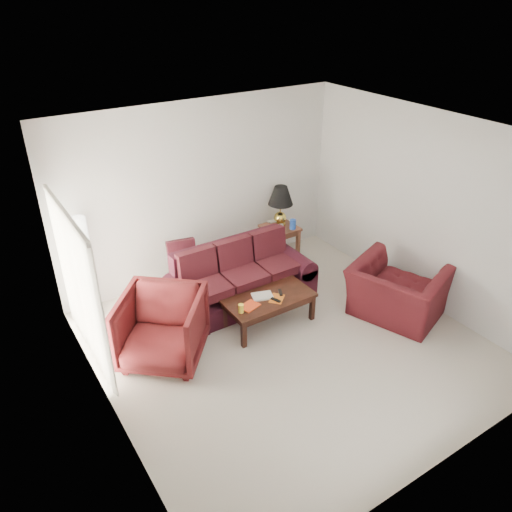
% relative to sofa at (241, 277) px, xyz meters
% --- Properties ---
extents(floor, '(5.00, 5.00, 0.00)m').
position_rel_sofa_xyz_m(floor, '(-0.00, -1.28, -0.48)').
color(floor, beige).
rests_on(floor, ground).
extents(blinds, '(0.10, 2.00, 2.16)m').
position_rel_sofa_xyz_m(blinds, '(-2.42, 0.02, 0.60)').
color(blinds, silver).
rests_on(blinds, ground).
extents(sofa, '(2.43, 1.24, 0.96)m').
position_rel_sofa_xyz_m(sofa, '(0.00, 0.00, 0.00)').
color(sofa, black).
rests_on(sofa, ground).
extents(throw_pillow, '(0.48, 0.31, 0.47)m').
position_rel_sofa_xyz_m(throw_pillow, '(-0.66, 0.73, 0.27)').
color(throw_pillow, black).
rests_on(throw_pillow, sofa).
extents(end_table, '(0.60, 0.60, 0.64)m').
position_rel_sofa_xyz_m(end_table, '(1.35, 0.87, -0.16)').
color(end_table, brown).
rests_on(end_table, ground).
extents(table_lamp, '(0.58, 0.58, 0.75)m').
position_rel_sofa_xyz_m(table_lamp, '(1.39, 0.93, 0.54)').
color(table_lamp, gold).
rests_on(table_lamp, end_table).
extents(clock, '(0.15, 0.08, 0.14)m').
position_rel_sofa_xyz_m(clock, '(1.23, 0.72, 0.23)').
color(clock, white).
rests_on(clock, end_table).
extents(blue_canister, '(0.12, 0.12, 0.18)m').
position_rel_sofa_xyz_m(blue_canister, '(1.50, 0.68, 0.25)').
color(blue_canister, navy).
rests_on(blue_canister, end_table).
extents(picture_frame, '(0.16, 0.19, 0.06)m').
position_rel_sofa_xyz_m(picture_frame, '(1.25, 0.99, 0.25)').
color(picture_frame, silver).
rests_on(picture_frame, end_table).
extents(floor_lamp, '(0.30, 0.30, 1.68)m').
position_rel_sofa_xyz_m(floor_lamp, '(-2.11, 0.92, 0.36)').
color(floor_lamp, white).
rests_on(floor_lamp, ground).
extents(armchair_left, '(1.51, 1.52, 0.99)m').
position_rel_sofa_xyz_m(armchair_left, '(-1.60, -0.58, 0.02)').
color(armchair_left, '#471011').
rests_on(armchair_left, ground).
extents(armchair_right, '(1.52, 1.62, 0.85)m').
position_rel_sofa_xyz_m(armchair_right, '(1.79, -1.58, -0.05)').
color(armchair_right, '#410F13').
rests_on(armchair_right, ground).
extents(coffee_table, '(1.39, 0.80, 0.47)m').
position_rel_sofa_xyz_m(coffee_table, '(0.05, -0.70, -0.25)').
color(coffee_table, black).
rests_on(coffee_table, ground).
extents(magazine_red, '(0.32, 0.27, 0.02)m').
position_rel_sofa_xyz_m(magazine_red, '(-0.32, -0.75, -0.01)').
color(magazine_red, red).
rests_on(magazine_red, coffee_table).
extents(magazine_white, '(0.36, 0.31, 0.02)m').
position_rel_sofa_xyz_m(magazine_white, '(-0.02, -0.63, -0.00)').
color(magazine_white, silver).
rests_on(magazine_white, coffee_table).
extents(magazine_orange, '(0.31, 0.30, 0.01)m').
position_rel_sofa_xyz_m(magazine_orange, '(0.12, -0.80, -0.01)').
color(magazine_orange, '#C96217').
rests_on(magazine_orange, coffee_table).
extents(remote_a, '(0.10, 0.17, 0.02)m').
position_rel_sofa_xyz_m(remote_a, '(0.07, -0.85, 0.01)').
color(remote_a, black).
rests_on(remote_a, coffee_table).
extents(remote_b, '(0.11, 0.17, 0.02)m').
position_rel_sofa_xyz_m(remote_b, '(0.24, -0.72, 0.01)').
color(remote_b, black).
rests_on(remote_b, coffee_table).
extents(yellow_glass, '(0.08, 0.08, 0.13)m').
position_rel_sofa_xyz_m(yellow_glass, '(-0.50, -0.80, 0.05)').
color(yellow_glass, yellow).
rests_on(yellow_glass, coffee_table).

